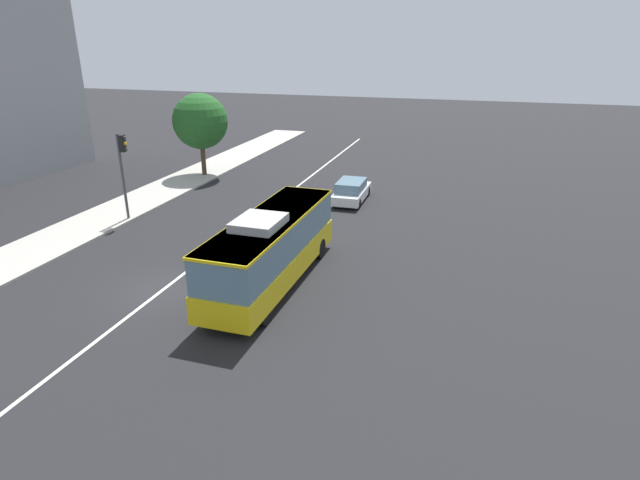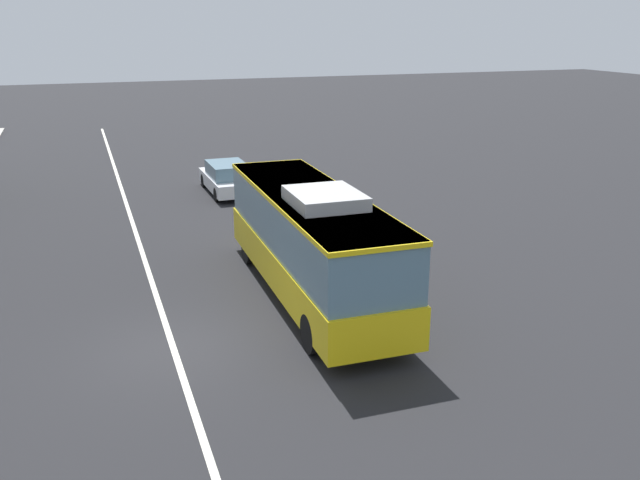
{
  "view_description": "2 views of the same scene",
  "coord_description": "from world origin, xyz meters",
  "views": [
    {
      "loc": [
        -17.51,
        -12.54,
        10.28
      ],
      "look_at": [
        4.2,
        -5.87,
        1.43
      ],
      "focal_mm": 29.22,
      "sensor_mm": 36.0,
      "label": 1
    },
    {
      "loc": [
        -15.48,
        1.65,
        7.76
      ],
      "look_at": [
        1.61,
        -4.47,
        1.85
      ],
      "focal_mm": 37.82,
      "sensor_mm": 36.0,
      "label": 2
    }
  ],
  "objects": [
    {
      "name": "lane_centre_line",
      "position": [
        0.0,
        0.0,
        0.01
      ],
      "size": [
        76.0,
        0.16,
        0.01
      ],
      "primitive_type": "cube",
      "color": "silver",
      "rests_on": "ground_plane"
    },
    {
      "name": "sedan_white",
      "position": [
        15.2,
        -4.69,
        0.72
      ],
      "size": [
        4.52,
        1.87,
        1.46
      ],
      "rotation": [
        0.0,
        0.0,
        0.01
      ],
      "color": "white",
      "rests_on": "ground_plane"
    },
    {
      "name": "transit_bus",
      "position": [
        1.97,
        -4.34,
        1.81
      ],
      "size": [
        10.04,
        2.66,
        3.46
      ],
      "rotation": [
        0.0,
        0.0,
        -0.02
      ],
      "color": "yellow",
      "rests_on": "ground_plane"
    },
    {
      "name": "ground_plane",
      "position": [
        0.0,
        0.0,
        0.0
      ],
      "size": [
        160.0,
        160.0,
        0.0
      ],
      "primitive_type": "plane",
      "color": "black"
    }
  ]
}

